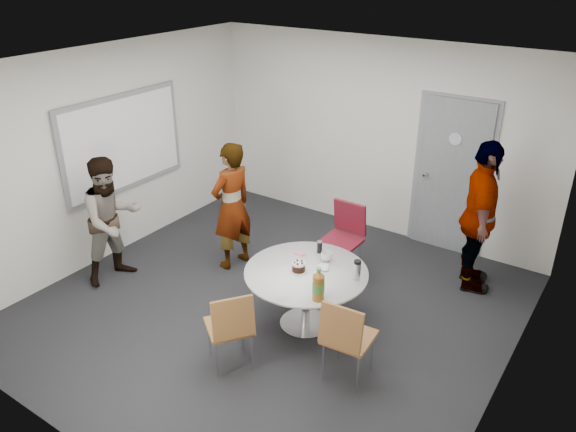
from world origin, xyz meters
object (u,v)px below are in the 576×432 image
Objects in this scene: whiteboard at (123,143)px; table at (308,280)px; chair_near_right at (345,335)px; chair_far at (345,232)px; door at (451,177)px; person_right at (480,217)px; chair_near_left at (231,324)px; person_left at (112,220)px; person_main at (232,206)px.

whiteboard is 1.47× the size of table.
chair_far is at bearing 115.00° from chair_near_right.
whiteboard reaches higher than chair_near_right.
door reaches higher than whiteboard.
door reaches higher than table.
person_right is (1.19, 1.79, 0.33)m from table.
chair_near_left is (-0.23, -0.99, -0.06)m from table.
door reaches higher than chair_near_right.
person_left is at bearing 174.32° from chair_near_right.
chair_near_left is at bearing -103.12° from table.
door reaches higher than person_right.
table is at bearing 23.18° from chair_near_left.
chair_near_right is at bearing -35.81° from table.
chair_near_left is 3.14m from person_right.
chair_near_right is (0.17, -3.09, -0.48)m from door.
person_main is at bearing 75.09° from chair_near_left.
person_right reaches higher than table.
door is 4.25m from whiteboard.
table is 1.48× the size of chair_near_left.
person_main is at bearing -136.46° from door.
door is 2.43× the size of chair_near_left.
person_left is (0.51, -0.73, -0.67)m from whiteboard.
chair_near_right is at bearing 119.89° from chair_far.
whiteboard is 2.18× the size of chair_near_left.
whiteboard is 1.16× the size of person_main.
table is 0.91m from chair_near_right.
door is 4.29m from person_left.
whiteboard reaches higher than chair_near_left.
chair_near_left is at bearing 90.56° from chair_far.
whiteboard is 3.04m from chair_far.
chair_near_right is 0.57× the size of person_left.
chair_far is at bearing 100.74° from table.
person_right is (2.69, 1.20, 0.10)m from person_main.
door is at bearing 143.03° from person_main.
chair_near_right is 0.95× the size of chair_far.
person_left reaches higher than chair_near_left.
person_main reaches higher than chair_far.
chair_far is (-0.97, 1.73, 0.03)m from chair_near_right.
table is at bearing 125.96° from person_right.
whiteboard reaches higher than person_left.
person_right is (3.67, 2.24, 0.13)m from person_left.
door is at bearing 77.46° from table.
chair_far is 1.43m from person_main.
person_right reaches higher than chair_near_right.
chair_far is (0.00, 2.18, 0.04)m from chair_near_left.
person_main is (-1.27, -0.60, 0.25)m from chair_far.
chair_far is (-0.79, -1.36, -0.45)m from door.
whiteboard is (-3.56, -2.28, 0.42)m from door.
chair_near_right is at bearing -86.81° from door.
table reaches higher than chair_near_left.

